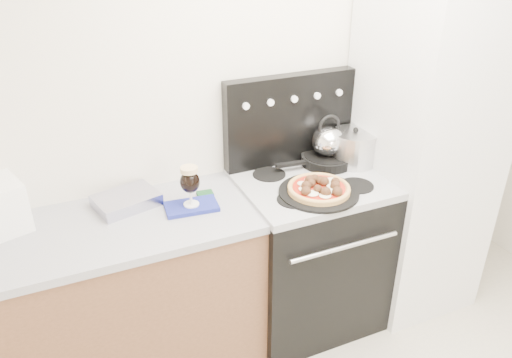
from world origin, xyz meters
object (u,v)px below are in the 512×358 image
base_cabinet (112,306)px  skillet (327,159)px  beer_glass (190,186)px  pizza_pan (319,192)px  oven_mitt (192,207)px  pizza (319,187)px  fridge (421,155)px  stove_body (307,254)px  stock_pot (354,149)px  tea_kettle (328,139)px

base_cabinet → skillet: (1.28, 0.12, 0.52)m
beer_glass → pizza_pan: (0.62, -0.15, -0.10)m
beer_glass → base_cabinet: bearing=178.0°
oven_mitt → pizza_pan: 0.64m
base_cabinet → skillet: size_ratio=4.97×
pizza_pan → skillet: (0.22, 0.28, 0.02)m
pizza → fridge: bearing=8.7°
pizza_pan → pizza: size_ratio=1.29×
stove_body → skillet: 0.56m
beer_glass → pizza: 0.64m
oven_mitt → beer_glass: 0.11m
stove_body → fridge: bearing=-2.0°
beer_glass → oven_mitt: bearing=0.0°
oven_mitt → stock_pot: (0.98, 0.08, 0.10)m
base_cabinet → skillet: bearing=5.4°
skillet → stock_pot: (0.14, -0.05, 0.06)m
pizza_pan → stock_pot: (0.36, 0.23, 0.08)m
pizza_pan → pizza: pizza is taller
tea_kettle → stock_pot: tea_kettle is taller
stock_pot → base_cabinet: bearing=-177.3°
pizza_pan → stock_pot: size_ratio=1.65×
pizza_pan → fridge: bearing=8.7°
base_cabinet → beer_glass: beer_glass is taller
fridge → stock_pot: size_ratio=7.72×
beer_glass → pizza: size_ratio=0.66×
stove_body → beer_glass: 0.88m
stock_pot → stove_body: bearing=-163.7°
skillet → pizza: bearing=-127.3°
fridge → pizza_pan: size_ratio=4.67×
beer_glass → pizza: bearing=-13.4°
stove_body → stock_pot: bearing=16.3°
oven_mitt → tea_kettle: tea_kettle is taller
skillet → beer_glass: bearing=-170.8°
base_cabinet → stove_body: bearing=-1.3°
skillet → tea_kettle: size_ratio=1.45×
fridge → oven_mitt: 1.36m
oven_mitt → pizza_pan: (0.62, -0.15, 0.02)m
beer_glass → pizza_pan: size_ratio=0.51×
fridge → oven_mitt: (-1.36, 0.03, -0.04)m
base_cabinet → pizza: size_ratio=4.61×
pizza → stock_pot: size_ratio=1.28×
pizza → skillet: (0.22, 0.28, -0.01)m
base_cabinet → stock_pot: 1.54m
oven_mitt → pizza: pizza is taller
pizza → base_cabinet: bearing=171.3°
base_cabinet → beer_glass: size_ratio=7.01×
oven_mitt → tea_kettle: (0.84, 0.14, 0.16)m
fridge → pizza: 0.75m
pizza → tea_kettle: 0.38m
beer_glass → skillet: bearing=9.2°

